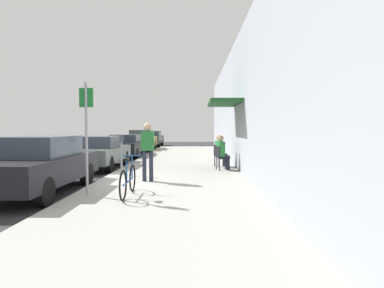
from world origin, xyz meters
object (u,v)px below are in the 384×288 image
object	(u,v)px
parked_car_2	(126,145)
parked_car_4	(152,138)
parked_car_0	(38,164)
pedestrian_standing	(148,147)
seated_patron_1	(220,149)
parking_meter	(121,152)
street_sign	(86,129)
bicycle_0	(128,180)
cafe_chair_1	(219,154)
parked_car_1	(99,152)
parked_car_3	(141,140)
seated_patron_0	(222,151)
cafe_chair_0	(221,156)

from	to	relation	value
parked_car_2	parked_car_4	distance (m)	11.41
parked_car_0	pedestrian_standing	distance (m)	2.92
parked_car_4	seated_patron_1	bearing A→B (deg)	-73.73
parking_meter	street_sign	distance (m)	3.40
bicycle_0	cafe_chair_1	world-z (taller)	bicycle_0
parked_car_1	pedestrian_standing	xyz separation A→B (m)	(2.61, -3.98, 0.42)
bicycle_0	pedestrian_standing	bearing A→B (deg)	85.94
parked_car_3	seated_patron_1	size ratio (longest dim) A/B	3.41
parked_car_1	bicycle_0	world-z (taller)	parked_car_1
parking_meter	street_sign	bearing A→B (deg)	-90.86
parked_car_3	street_sign	xyz separation A→B (m)	(1.50, -16.78, 0.86)
parked_car_2	seated_patron_1	bearing A→B (deg)	-48.91
parked_car_1	parked_car_4	distance (m)	16.78
parked_car_3	seated_patron_0	world-z (taller)	parked_car_3
parked_car_1	cafe_chair_0	xyz separation A→B (m)	(4.95, -1.34, -0.08)
street_sign	bicycle_0	distance (m)	1.51
parked_car_4	seated_patron_1	size ratio (longest dim) A/B	3.41
parked_car_4	bicycle_0	distance (m)	22.99
parked_car_0	parked_car_2	xyz separation A→B (m)	(0.00, 10.61, -0.06)
pedestrian_standing	seated_patron_0	bearing A→B (deg)	47.93
parked_car_3	cafe_chair_1	bearing A→B (deg)	-66.10
parked_car_2	street_sign	distance (m)	11.51
parked_car_1	parked_car_4	xyz separation A→B (m)	(-0.00, 16.78, 0.04)
parked_car_3	cafe_chair_1	xyz separation A→B (m)	(4.95, -11.17, -0.16)
parked_car_0	parking_meter	world-z (taller)	parked_car_0
parked_car_3	seated_patron_1	world-z (taller)	parked_car_3
cafe_chair_0	seated_patron_1	world-z (taller)	seated_patron_1
bicycle_0	seated_patron_0	world-z (taller)	seated_patron_0
cafe_chair_0	cafe_chair_1	bearing A→B (deg)	89.94
street_sign	bicycle_0	size ratio (longest dim) A/B	1.52
parked_car_3	parking_meter	xyz separation A→B (m)	(1.55, -13.46, 0.11)
bicycle_0	seated_patron_1	xyz separation A→B (m)	(2.54, 5.70, 0.34)
parked_car_1	pedestrian_standing	distance (m)	4.78
parked_car_0	parked_car_3	distance (m)	16.02
street_sign	seated_patron_1	world-z (taller)	street_sign
cafe_chair_1	pedestrian_standing	world-z (taller)	pedestrian_standing
parked_car_4	cafe_chair_0	bearing A→B (deg)	-74.73
parked_car_1	parked_car_2	bearing A→B (deg)	90.00
parked_car_4	seated_patron_1	xyz separation A→B (m)	(5.01, -17.15, 0.08)
parked_car_0	parked_car_1	bearing A→B (deg)	90.00
parking_meter	street_sign	size ratio (longest dim) A/B	0.51
parked_car_1	parked_car_3	bearing A→B (deg)	90.00
parked_car_1	seated_patron_1	world-z (taller)	seated_patron_1
parked_car_2	pedestrian_standing	size ratio (longest dim) A/B	2.59
parked_car_0	parked_car_1	distance (m)	5.24
cafe_chair_0	street_sign	bearing A→B (deg)	-126.53
cafe_chair_1	seated_patron_1	world-z (taller)	seated_patron_1
street_sign	parked_car_3	bearing A→B (deg)	95.11
parked_car_4	street_sign	world-z (taller)	street_sign
parked_car_1	pedestrian_standing	bearing A→B (deg)	-56.73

